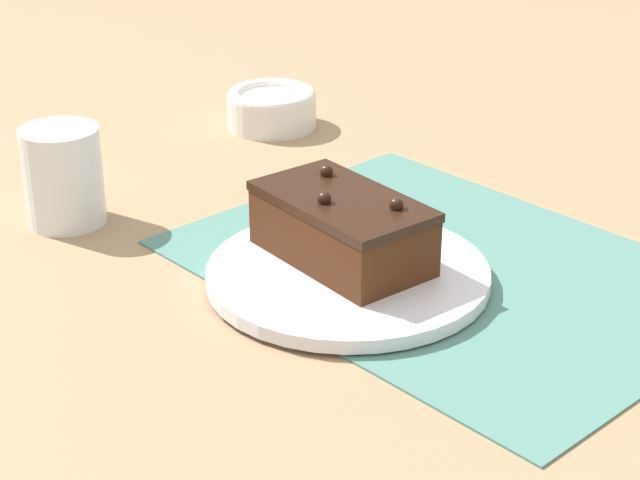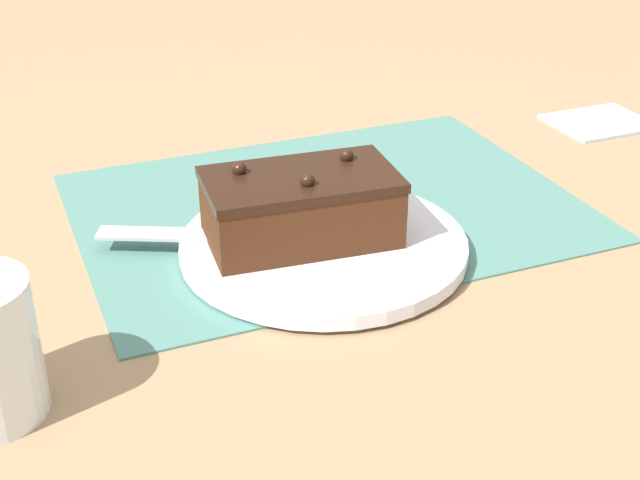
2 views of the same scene
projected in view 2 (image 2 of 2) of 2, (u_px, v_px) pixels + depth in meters
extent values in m
plane|color=#9E7F5B|center=(327.00, 208.00, 0.84)|extent=(3.00, 3.00, 0.00)
cube|color=slate|center=(327.00, 206.00, 0.84)|extent=(0.46, 0.34, 0.00)
cylinder|color=white|center=(324.00, 245.00, 0.76)|extent=(0.24, 0.24, 0.01)
cube|color=#472614|center=(301.00, 212.00, 0.74)|extent=(0.16, 0.10, 0.05)
cube|color=black|center=(301.00, 180.00, 0.73)|extent=(0.17, 0.10, 0.01)
sphere|color=black|center=(239.00, 169.00, 0.73)|extent=(0.01, 0.01, 0.01)
sphere|color=black|center=(308.00, 181.00, 0.71)|extent=(0.01, 0.01, 0.01)
sphere|color=black|center=(347.00, 155.00, 0.75)|extent=(0.01, 0.01, 0.01)
cube|color=black|center=(310.00, 232.00, 0.75)|extent=(0.07, 0.05, 0.01)
cube|color=#B7BABF|center=(183.00, 235.00, 0.76)|extent=(0.14, 0.08, 0.00)
cube|color=silver|center=(600.00, 121.00, 1.03)|extent=(0.11, 0.09, 0.01)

